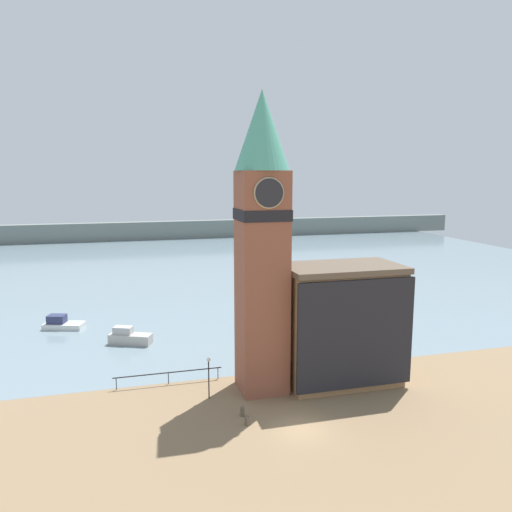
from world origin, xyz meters
The scene contains 11 objects.
ground_plane centered at (0.00, 0.00, 0.00)m, with size 160.00×160.00×0.00m, color #846B4C.
water centered at (0.00, 70.76, 0.00)m, with size 160.00×120.00×0.00m.
far_shoreline centered at (0.00, 110.76, 2.50)m, with size 180.00×3.00×5.00m.
pier_railing centered at (-8.49, 10.51, 0.94)m, with size 9.38×0.08×1.09m.
clock_tower centered at (-0.88, 7.49, 13.13)m, with size 4.41×4.41×24.69m.
pier_building centered at (6.28, 7.24, 5.24)m, with size 10.22×6.14×10.44m.
boat_near centered at (-11.60, 22.27, 0.71)m, with size 4.78×3.29×1.87m.
boat_far centered at (-19.27, 30.00, 0.58)m, with size 4.95×3.30×1.62m.
mooring_bollard_near centered at (-3.62, 1.69, 0.41)m, with size 0.33×0.33×0.76m.
mooring_bollard_far centered at (-3.63, 3.12, 0.45)m, with size 0.34×0.34×0.82m.
lamp_post centered at (-5.55, 6.83, 2.47)m, with size 0.32×0.32×3.47m.
Camera 1 is at (-11.84, -31.23, 18.13)m, focal length 35.00 mm.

